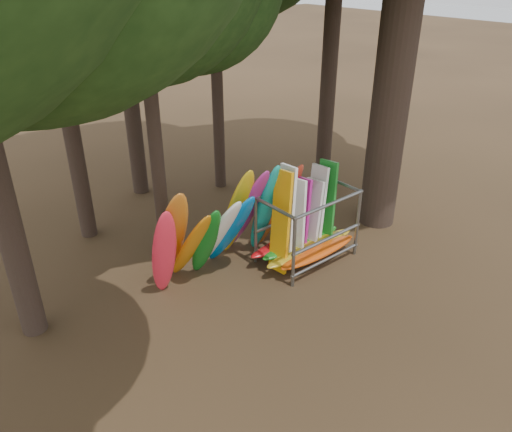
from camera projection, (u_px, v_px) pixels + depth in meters
ground at (289, 286)px, 12.94m from camera, size 120.00×120.00×0.00m
kayak_row at (229, 224)px, 13.14m from camera, size 4.78×2.18×3.09m
storage_rack at (306, 228)px, 13.72m from camera, size 3.22×1.50×2.85m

